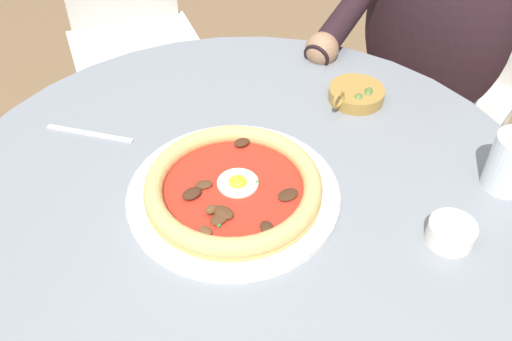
{
  "coord_description": "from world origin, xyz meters",
  "views": [
    {
      "loc": [
        -0.53,
        -0.28,
        1.33
      ],
      "look_at": [
        0.02,
        -0.01,
        0.75
      ],
      "focal_mm": 38.62,
      "sensor_mm": 36.0,
      "label": 1
    }
  ],
  "objects_px": {
    "water_glass": "(510,166)",
    "ramekin_capers": "(451,232)",
    "dining_table": "(246,249)",
    "fork_utensil": "(90,134)",
    "diner_person": "(417,102)",
    "olive_pan": "(356,94)",
    "cafe_chair_diner": "(442,70)",
    "pizza_on_plate": "(233,188)",
    "cafe_chair_spare_near": "(129,17)"
  },
  "relations": [
    {
      "from": "pizza_on_plate",
      "to": "olive_pan",
      "type": "xyz_separation_m",
      "value": [
        0.33,
        -0.09,
        -0.0
      ]
    },
    {
      "from": "diner_person",
      "to": "cafe_chair_spare_near",
      "type": "height_order",
      "value": "diner_person"
    },
    {
      "from": "diner_person",
      "to": "cafe_chair_spare_near",
      "type": "relative_size",
      "value": 1.26
    },
    {
      "from": "olive_pan",
      "to": "diner_person",
      "type": "xyz_separation_m",
      "value": [
        0.39,
        -0.07,
        -0.25
      ]
    },
    {
      "from": "dining_table",
      "to": "cafe_chair_spare_near",
      "type": "height_order",
      "value": "cafe_chair_spare_near"
    },
    {
      "from": "water_glass",
      "to": "cafe_chair_diner",
      "type": "height_order",
      "value": "cafe_chair_diner"
    },
    {
      "from": "cafe_chair_diner",
      "to": "cafe_chair_spare_near",
      "type": "relative_size",
      "value": 0.95
    },
    {
      "from": "dining_table",
      "to": "ramekin_capers",
      "type": "bearing_deg",
      "value": -80.48
    },
    {
      "from": "dining_table",
      "to": "water_glass",
      "type": "relative_size",
      "value": 10.41
    },
    {
      "from": "ramekin_capers",
      "to": "pizza_on_plate",
      "type": "bearing_deg",
      "value": 100.79
    },
    {
      "from": "diner_person",
      "to": "fork_utensil",
      "type": "bearing_deg",
      "value": 147.11
    },
    {
      "from": "ramekin_capers",
      "to": "fork_utensil",
      "type": "relative_size",
      "value": 0.42
    },
    {
      "from": "olive_pan",
      "to": "fork_utensil",
      "type": "relative_size",
      "value": 0.79
    },
    {
      "from": "pizza_on_plate",
      "to": "diner_person",
      "type": "relative_size",
      "value": 0.3
    },
    {
      "from": "pizza_on_plate",
      "to": "diner_person",
      "type": "bearing_deg",
      "value": -11.98
    },
    {
      "from": "water_glass",
      "to": "pizza_on_plate",
      "type": "bearing_deg",
      "value": 120.0
    },
    {
      "from": "dining_table",
      "to": "water_glass",
      "type": "bearing_deg",
      "value": -60.18
    },
    {
      "from": "ramekin_capers",
      "to": "cafe_chair_spare_near",
      "type": "height_order",
      "value": "cafe_chair_spare_near"
    },
    {
      "from": "olive_pan",
      "to": "water_glass",
      "type": "bearing_deg",
      "value": -111.78
    },
    {
      "from": "olive_pan",
      "to": "cafe_chair_spare_near",
      "type": "relative_size",
      "value": 0.15
    },
    {
      "from": "ramekin_capers",
      "to": "cafe_chair_spare_near",
      "type": "relative_size",
      "value": 0.08
    },
    {
      "from": "ramekin_capers",
      "to": "fork_utensil",
      "type": "distance_m",
      "value": 0.61
    },
    {
      "from": "ramekin_capers",
      "to": "cafe_chair_spare_near",
      "type": "distance_m",
      "value": 1.26
    },
    {
      "from": "pizza_on_plate",
      "to": "dining_table",
      "type": "bearing_deg",
      "value": -55.56
    },
    {
      "from": "pizza_on_plate",
      "to": "fork_utensil",
      "type": "height_order",
      "value": "pizza_on_plate"
    },
    {
      "from": "water_glass",
      "to": "diner_person",
      "type": "distance_m",
      "value": 0.61
    },
    {
      "from": "water_glass",
      "to": "diner_person",
      "type": "xyz_separation_m",
      "value": [
        0.5,
        0.22,
        -0.28
      ]
    },
    {
      "from": "pizza_on_plate",
      "to": "fork_utensil",
      "type": "distance_m",
      "value": 0.3
    },
    {
      "from": "pizza_on_plate",
      "to": "ramekin_capers",
      "type": "height_order",
      "value": "pizza_on_plate"
    },
    {
      "from": "ramekin_capers",
      "to": "fork_utensil",
      "type": "xyz_separation_m",
      "value": [
        -0.04,
        0.61,
        -0.02
      ]
    },
    {
      "from": "ramekin_capers",
      "to": "olive_pan",
      "type": "xyz_separation_m",
      "value": [
        0.27,
        0.23,
        -0.0
      ]
    },
    {
      "from": "cafe_chair_spare_near",
      "to": "fork_utensil",
      "type": "bearing_deg",
      "value": -146.55
    },
    {
      "from": "fork_utensil",
      "to": "ramekin_capers",
      "type": "bearing_deg",
      "value": -86.35
    },
    {
      "from": "fork_utensil",
      "to": "cafe_chair_spare_near",
      "type": "height_order",
      "value": "cafe_chair_spare_near"
    },
    {
      "from": "fork_utensil",
      "to": "diner_person",
      "type": "height_order",
      "value": "diner_person"
    },
    {
      "from": "dining_table",
      "to": "cafe_chair_diner",
      "type": "relative_size",
      "value": 1.18
    },
    {
      "from": "fork_utensil",
      "to": "diner_person",
      "type": "xyz_separation_m",
      "value": [
        0.69,
        -0.45,
        -0.24
      ]
    },
    {
      "from": "pizza_on_plate",
      "to": "olive_pan",
      "type": "relative_size",
      "value": 2.57
    },
    {
      "from": "cafe_chair_diner",
      "to": "dining_table",
      "type": "bearing_deg",
      "value": 168.81
    },
    {
      "from": "cafe_chair_diner",
      "to": "pizza_on_plate",
      "type": "bearing_deg",
      "value": 168.03
    },
    {
      "from": "dining_table",
      "to": "ramekin_capers",
      "type": "height_order",
      "value": "ramekin_capers"
    },
    {
      "from": "water_glass",
      "to": "diner_person",
      "type": "relative_size",
      "value": 0.09
    },
    {
      "from": "dining_table",
      "to": "ramekin_capers",
      "type": "distance_m",
      "value": 0.34
    },
    {
      "from": "fork_utensil",
      "to": "diner_person",
      "type": "distance_m",
      "value": 0.86
    },
    {
      "from": "pizza_on_plate",
      "to": "cafe_chair_spare_near",
      "type": "relative_size",
      "value": 0.38
    },
    {
      "from": "cafe_chair_diner",
      "to": "water_glass",
      "type": "bearing_deg",
      "value": -163.47
    },
    {
      "from": "water_glass",
      "to": "ramekin_capers",
      "type": "relative_size",
      "value": 1.39
    },
    {
      "from": "dining_table",
      "to": "olive_pan",
      "type": "relative_size",
      "value": 7.66
    },
    {
      "from": "dining_table",
      "to": "pizza_on_plate",
      "type": "distance_m",
      "value": 0.15
    },
    {
      "from": "pizza_on_plate",
      "to": "water_glass",
      "type": "height_order",
      "value": "water_glass"
    }
  ]
}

